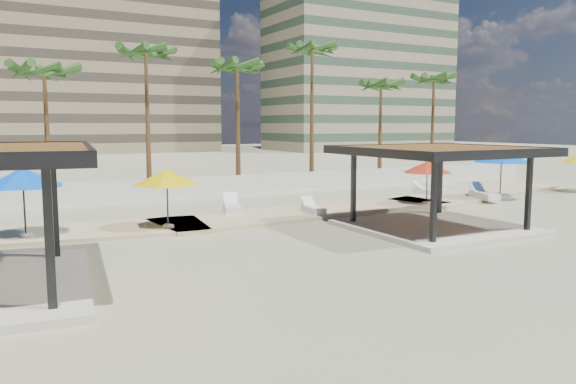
{
  "coord_description": "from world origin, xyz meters",
  "views": [
    {
      "loc": [
        -12.61,
        -16.66,
        4.42
      ],
      "look_at": [
        -0.41,
        5.28,
        1.4
      ],
      "focal_mm": 35.0,
      "sensor_mm": 36.0,
      "label": 1
    }
  ],
  "objects_px": {
    "pavilion_central": "(438,180)",
    "lounger_a": "(232,207)",
    "umbrella_a": "(23,177)",
    "lounger_d": "(484,195)",
    "umbrella_c": "(427,167)",
    "lounger_c": "(428,191)",
    "lounger_b": "(313,209)"
  },
  "relations": [
    {
      "from": "umbrella_c",
      "to": "lounger_c",
      "type": "height_order",
      "value": "umbrella_c"
    },
    {
      "from": "umbrella_a",
      "to": "lounger_c",
      "type": "distance_m",
      "value": 22.92
    },
    {
      "from": "lounger_d",
      "to": "umbrella_a",
      "type": "bearing_deg",
      "value": 106.05
    },
    {
      "from": "lounger_a",
      "to": "lounger_c",
      "type": "bearing_deg",
      "value": -68.83
    },
    {
      "from": "umbrella_a",
      "to": "umbrella_c",
      "type": "distance_m",
      "value": 19.54
    },
    {
      "from": "umbrella_a",
      "to": "umbrella_c",
      "type": "height_order",
      "value": "umbrella_a"
    },
    {
      "from": "umbrella_a",
      "to": "lounger_a",
      "type": "bearing_deg",
      "value": 11.23
    },
    {
      "from": "pavilion_central",
      "to": "umbrella_c",
      "type": "height_order",
      "value": "pavilion_central"
    },
    {
      "from": "pavilion_central",
      "to": "umbrella_c",
      "type": "relative_size",
      "value": 2.6
    },
    {
      "from": "lounger_a",
      "to": "lounger_c",
      "type": "relative_size",
      "value": 1.13
    },
    {
      "from": "pavilion_central",
      "to": "umbrella_a",
      "type": "height_order",
      "value": "pavilion_central"
    },
    {
      "from": "umbrella_a",
      "to": "lounger_b",
      "type": "relative_size",
      "value": 1.78
    },
    {
      "from": "pavilion_central",
      "to": "lounger_c",
      "type": "distance_m",
      "value": 11.28
    },
    {
      "from": "lounger_a",
      "to": "lounger_c",
      "type": "distance_m",
      "value": 13.38
    },
    {
      "from": "umbrella_c",
      "to": "lounger_a",
      "type": "xyz_separation_m",
      "value": [
        -10.2,
        2.64,
        -1.78
      ]
    },
    {
      "from": "pavilion_central",
      "to": "lounger_c",
      "type": "height_order",
      "value": "pavilion_central"
    },
    {
      "from": "umbrella_a",
      "to": "lounger_b",
      "type": "bearing_deg",
      "value": -1.44
    },
    {
      "from": "lounger_b",
      "to": "pavilion_central",
      "type": "bearing_deg",
      "value": -146.38
    },
    {
      "from": "pavilion_central",
      "to": "lounger_a",
      "type": "distance_m",
      "value": 9.96
    },
    {
      "from": "umbrella_a",
      "to": "lounger_c",
      "type": "relative_size",
      "value": 1.66
    },
    {
      "from": "umbrella_a",
      "to": "lounger_d",
      "type": "height_order",
      "value": "umbrella_a"
    },
    {
      "from": "pavilion_central",
      "to": "umbrella_a",
      "type": "distance_m",
      "value": 16.43
    },
    {
      "from": "lounger_b",
      "to": "umbrella_a",
      "type": "bearing_deg",
      "value": 96.71
    },
    {
      "from": "lounger_a",
      "to": "lounger_b",
      "type": "bearing_deg",
      "value": -104.44
    },
    {
      "from": "umbrella_a",
      "to": "lounger_c",
      "type": "bearing_deg",
      "value": 6.16
    },
    {
      "from": "umbrella_c",
      "to": "lounger_a",
      "type": "bearing_deg",
      "value": 165.48
    },
    {
      "from": "umbrella_c",
      "to": "lounger_a",
      "type": "height_order",
      "value": "umbrella_c"
    },
    {
      "from": "lounger_a",
      "to": "lounger_c",
      "type": "height_order",
      "value": "lounger_a"
    },
    {
      "from": "pavilion_central",
      "to": "umbrella_a",
      "type": "relative_size",
      "value": 2.02
    },
    {
      "from": "lounger_a",
      "to": "lounger_d",
      "type": "bearing_deg",
      "value": -81.45
    },
    {
      "from": "pavilion_central",
      "to": "lounger_c",
      "type": "relative_size",
      "value": 3.35
    },
    {
      "from": "umbrella_a",
      "to": "lounger_a",
      "type": "height_order",
      "value": "umbrella_a"
    }
  ]
}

